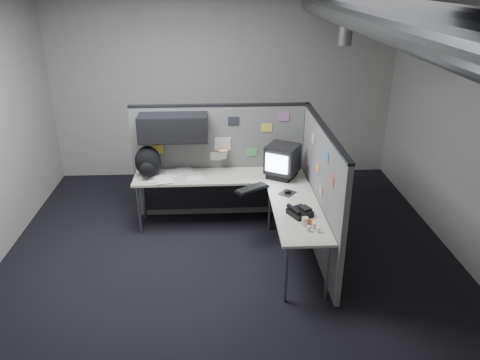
{
  "coord_description": "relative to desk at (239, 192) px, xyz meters",
  "views": [
    {
      "loc": [
        -0.13,
        -4.82,
        3.23
      ],
      "look_at": [
        0.14,
        0.35,
        0.94
      ],
      "focal_mm": 35.0,
      "sensor_mm": 36.0,
      "label": 1
    }
  ],
  "objects": [
    {
      "name": "papers",
      "position": [
        -0.91,
        0.3,
        0.13
      ],
      "size": [
        0.89,
        0.62,
        0.02
      ],
      "rotation": [
        0.0,
        0.0,
        0.19
      ],
      "color": "white",
      "rests_on": "desk"
    },
    {
      "name": "phone",
      "position": [
        0.63,
        -0.9,
        0.16
      ],
      "size": [
        0.31,
        0.31,
        0.11
      ],
      "rotation": [
        0.0,
        0.0,
        0.3
      ],
      "color": "black",
      "rests_on": "desk"
    },
    {
      "name": "monitor",
      "position": [
        0.58,
        0.2,
        0.34
      ],
      "size": [
        0.53,
        0.53,
        0.44
      ],
      "rotation": [
        0.0,
        0.0,
        0.26
      ],
      "color": "black",
      "rests_on": "desk"
    },
    {
      "name": "keyboard",
      "position": [
        0.15,
        -0.21,
        0.14
      ],
      "size": [
        0.46,
        0.39,
        0.04
      ],
      "rotation": [
        0.0,
        0.0,
        -0.16
      ],
      "color": "black",
      "rests_on": "desk"
    },
    {
      "name": "partition_right",
      "position": [
        0.95,
        -0.49,
        0.21
      ],
      "size": [
        0.07,
        2.23,
        1.63
      ],
      "color": "slate",
      "rests_on": "ground"
    },
    {
      "name": "partition_back",
      "position": [
        -0.4,
        0.53,
        0.38
      ],
      "size": [
        2.44,
        0.42,
        1.63
      ],
      "color": "slate",
      "rests_on": "ground"
    },
    {
      "name": "cup",
      "position": [
        0.65,
        -1.14,
        0.17
      ],
      "size": [
        0.09,
        0.09,
        0.1
      ],
      "primitive_type": "cylinder",
      "rotation": [
        0.0,
        0.0,
        0.25
      ],
      "color": "beige",
      "rests_on": "desk"
    },
    {
      "name": "bottles",
      "position": [
        0.72,
        -1.22,
        0.15
      ],
      "size": [
        0.13,
        0.17,
        0.08
      ],
      "rotation": [
        0.0,
        0.0,
        -0.0
      ],
      "color": "silver",
      "rests_on": "desk"
    },
    {
      "name": "mouse",
      "position": [
        0.58,
        -0.33,
        0.13
      ],
      "size": [
        0.26,
        0.26,
        0.04
      ],
      "rotation": [
        0.0,
        0.0,
        0.11
      ],
      "color": "black",
      "rests_on": "desk"
    },
    {
      "name": "room",
      "position": [
        0.41,
        -0.7,
        1.48
      ],
      "size": [
        5.62,
        5.62,
        3.22
      ],
      "color": "black",
      "rests_on": "ground"
    },
    {
      "name": "desk",
      "position": [
        0.0,
        0.0,
        0.0
      ],
      "size": [
        2.31,
        2.11,
        0.73
      ],
      "color": "beige",
      "rests_on": "ground"
    },
    {
      "name": "backpack",
      "position": [
        -1.2,
        0.29,
        0.32
      ],
      "size": [
        0.41,
        0.4,
        0.42
      ],
      "rotation": [
        0.0,
        0.0,
        -0.35
      ],
      "color": "black",
      "rests_on": "desk"
    }
  ]
}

